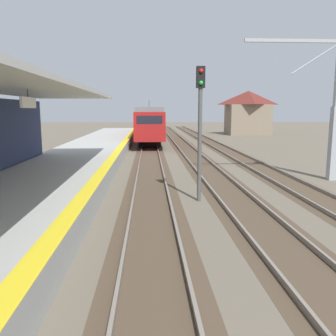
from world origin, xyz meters
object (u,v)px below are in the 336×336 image
object	(u,v)px
approaching_train	(149,123)
rail_signal_post	(200,120)
catenary_pylon_far_side	(330,110)
distant_trackside_house	(248,112)

from	to	relation	value
approaching_train	rail_signal_post	world-z (taller)	rail_signal_post
rail_signal_post	catenary_pylon_far_side	xyz separation A→B (m)	(7.17, 3.95, 0.41)
approaching_train	catenary_pylon_far_side	bearing A→B (deg)	-68.66
rail_signal_post	distant_trackside_house	distance (m)	40.73
catenary_pylon_far_side	rail_signal_post	bearing A→B (deg)	-151.16
rail_signal_post	distant_trackside_house	world-z (taller)	distant_trackside_house
approaching_train	catenary_pylon_far_side	xyz separation A→B (m)	(9.06, -23.19, 1.43)
rail_signal_post	catenary_pylon_far_side	size ratio (longest dim) A/B	0.69
approaching_train	distant_trackside_house	world-z (taller)	distant_trackside_house
distant_trackside_house	rail_signal_post	bearing A→B (deg)	-108.19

